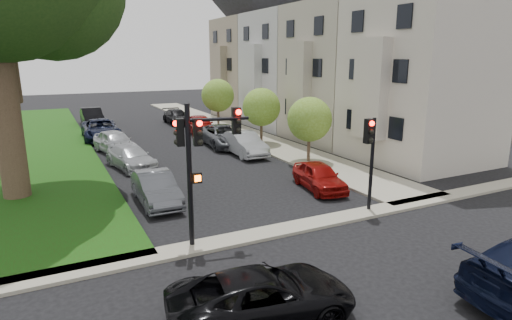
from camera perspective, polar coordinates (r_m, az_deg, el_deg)
name	(u,v)px	position (r m, az deg, el deg)	size (l,w,h in m)	color
ground	(324,251)	(14.59, 9.02, -11.85)	(140.00, 140.00, 0.00)	black
grass_strip	(28,144)	(35.18, -28.09, 1.90)	(8.00, 44.00, 0.12)	#1D390E
sidewalk_right	(228,128)	(38.07, -3.74, 4.26)	(3.50, 44.00, 0.12)	gray
sidewalk_cross	(292,228)	(16.08, 4.85, -9.01)	(60.00, 1.00, 0.12)	gray
house_a	(424,44)	(27.53, 21.50, 14.17)	(7.70, 7.55, 15.97)	#A39E94
house_b	(343,47)	(33.07, 11.58, 14.57)	(7.70, 7.55, 15.97)	#A79E96
house_c	(291,48)	(39.26, 4.62, 14.61)	(7.70, 7.55, 15.97)	silver
house_d	(253,50)	(45.85, -0.38, 14.50)	(7.70, 7.55, 15.97)	#776D59
small_tree_a	(309,119)	(25.47, 7.15, 5.39)	(2.64, 2.64, 3.96)	#34271B
small_tree_b	(261,107)	(30.74, 0.73, 7.06)	(2.73, 2.73, 4.09)	#34271B
small_tree_c	(218,95)	(38.36, -5.12, 8.56)	(2.89, 2.89, 4.34)	#34271B
traffic_signal_main	(200,149)	(13.89, -7.52, 1.42)	(2.36, 0.62, 4.82)	black
traffic_signal_secondary	(370,148)	(17.57, 14.99, 1.62)	(0.49, 0.39, 3.90)	black
car_cross_near	(262,296)	(10.76, 0.85, -17.71)	(2.11, 4.58, 1.27)	black
car_parked_0	(319,176)	(20.70, 8.43, -2.17)	(1.55, 3.84, 1.31)	maroon
car_parked_1	(244,144)	(27.67, -1.59, 2.20)	(1.60, 4.58, 1.51)	#999BA0
car_parked_2	(224,136)	(30.47, -4.35, 3.23)	(2.51, 5.45, 1.52)	#3F4247
car_parked_3	(200,125)	(35.52, -7.44, 4.70)	(1.87, 4.65, 1.58)	maroon
car_parked_4	(177,117)	(41.39, -10.50, 5.68)	(1.89, 4.66, 1.35)	black
car_parked_5	(156,188)	(19.01, -13.20, -3.71)	(1.46, 4.18, 1.38)	#3F4247
car_parked_6	(131,157)	(25.39, -16.33, 0.34)	(1.80, 4.43, 1.29)	#999BA0
car_parked_7	(115,142)	(29.68, -18.25, 2.31)	(1.80, 4.47, 1.52)	#999BA0
car_parked_8	(101,130)	(34.96, -19.98, 3.84)	(2.60, 5.64, 1.57)	black
car_parked_9	(92,117)	(42.61, -21.04, 5.40)	(1.70, 4.88, 1.61)	black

